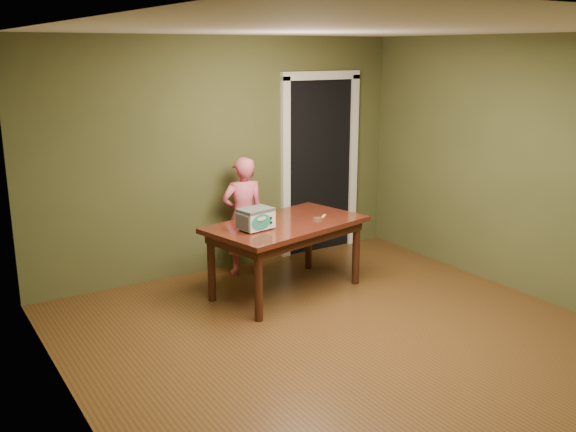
{
  "coord_description": "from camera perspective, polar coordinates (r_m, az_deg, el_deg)",
  "views": [
    {
      "loc": [
        -3.14,
        -3.88,
        2.45
      ],
      "look_at": [
        -0.09,
        1.0,
        0.95
      ],
      "focal_mm": 40.0,
      "sensor_mm": 36.0,
      "label": 1
    }
  ],
  "objects": [
    {
      "name": "child",
      "position": [
        7.11,
        -4.0,
        -0.0
      ],
      "size": [
        0.53,
        0.39,
        1.32
      ],
      "primitive_type": "imported",
      "rotation": [
        0.0,
        0.0,
        2.98
      ],
      "color": "#DA5970",
      "rests_on": "floor"
    },
    {
      "name": "toy_oven",
      "position": [
        6.22,
        -2.87,
        -0.19
      ],
      "size": [
        0.37,
        0.29,
        0.21
      ],
      "rotation": [
        0.0,
        0.0,
        0.18
      ],
      "color": "#4C4F54",
      "rests_on": "dining_table"
    },
    {
      "name": "doorway",
      "position": [
        8.12,
        1.63,
        4.72
      ],
      "size": [
        1.1,
        0.66,
        2.25
      ],
      "color": "black",
      "rests_on": "ground"
    },
    {
      "name": "room_shell",
      "position": [
        5.04,
        6.93,
        6.03
      ],
      "size": [
        4.52,
        5.02,
        2.61
      ],
      "color": "#4C4E29",
      "rests_on": "ground"
    },
    {
      "name": "spatula",
      "position": [
        6.71,
        3.14,
        -0.06
      ],
      "size": [
        0.15,
        0.14,
        0.01
      ],
      "primitive_type": "cube",
      "rotation": [
        0.0,
        0.0,
        0.73
      ],
      "color": "#CFC15A",
      "rests_on": "dining_table"
    },
    {
      "name": "baking_pan",
      "position": [
        6.6,
        2.68,
        -0.23
      ],
      "size": [
        0.1,
        0.1,
        0.02
      ],
      "color": "silver",
      "rests_on": "dining_table"
    },
    {
      "name": "floor",
      "position": [
        5.56,
        6.38,
        -11.64
      ],
      "size": [
        5.0,
        5.0,
        0.0
      ],
      "primitive_type": "plane",
      "color": "#573618",
      "rests_on": "ground"
    },
    {
      "name": "dining_table",
      "position": [
        6.53,
        -0.16,
        -1.4
      ],
      "size": [
        1.76,
        1.23,
        0.75
      ],
      "rotation": [
        0.0,
        0.0,
        0.22
      ],
      "color": "#37150C",
      "rests_on": "floor"
    }
  ]
}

